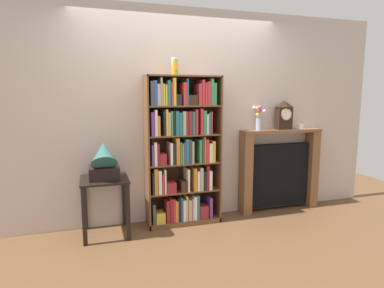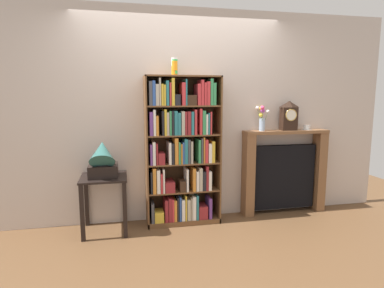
{
  "view_description": "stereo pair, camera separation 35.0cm",
  "coord_description": "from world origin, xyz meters",
  "px_view_note": "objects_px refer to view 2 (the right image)",
  "views": [
    {
      "loc": [
        -1.03,
        -3.58,
        1.56
      ],
      "look_at": [
        0.11,
        0.12,
        0.98
      ],
      "focal_mm": 30.36,
      "sensor_mm": 36.0,
      "label": 1
    },
    {
      "loc": [
        -0.7,
        -3.67,
        1.56
      ],
      "look_at": [
        0.11,
        0.12,
        0.98
      ],
      "focal_mm": 30.36,
      "sensor_mm": 36.0,
      "label": 2
    }
  ],
  "objects_px": {
    "cup_stack": "(174,67)",
    "gramophone": "(103,160)",
    "side_table_left": "(104,190)",
    "bookshelf": "(182,153)",
    "mantel_clock": "(289,116)",
    "flower_vase": "(262,118)",
    "fireplace_mantel": "(284,172)",
    "teacup_with_saucer": "(306,128)"
  },
  "relations": [
    {
      "from": "fireplace_mantel",
      "to": "mantel_clock",
      "type": "bearing_deg",
      "value": -37.1
    },
    {
      "from": "mantel_clock",
      "to": "flower_vase",
      "type": "relative_size",
      "value": 1.17
    },
    {
      "from": "side_table_left",
      "to": "flower_vase",
      "type": "relative_size",
      "value": 2.01
    },
    {
      "from": "bookshelf",
      "to": "fireplace_mantel",
      "type": "height_order",
      "value": "bookshelf"
    },
    {
      "from": "side_table_left",
      "to": "gramophone",
      "type": "relative_size",
      "value": 1.34
    },
    {
      "from": "side_table_left",
      "to": "gramophone",
      "type": "height_order",
      "value": "gramophone"
    },
    {
      "from": "mantel_clock",
      "to": "cup_stack",
      "type": "bearing_deg",
      "value": -178.1
    },
    {
      "from": "cup_stack",
      "to": "bookshelf",
      "type": "bearing_deg",
      "value": -9.68
    },
    {
      "from": "fireplace_mantel",
      "to": "mantel_clock",
      "type": "distance_m",
      "value": 0.76
    },
    {
      "from": "mantel_clock",
      "to": "teacup_with_saucer",
      "type": "height_order",
      "value": "mantel_clock"
    },
    {
      "from": "bookshelf",
      "to": "gramophone",
      "type": "distance_m",
      "value": 0.92
    },
    {
      "from": "fireplace_mantel",
      "to": "flower_vase",
      "type": "height_order",
      "value": "flower_vase"
    },
    {
      "from": "gramophone",
      "to": "flower_vase",
      "type": "bearing_deg",
      "value": 5.83
    },
    {
      "from": "side_table_left",
      "to": "flower_vase",
      "type": "distance_m",
      "value": 2.12
    },
    {
      "from": "bookshelf",
      "to": "mantel_clock",
      "type": "distance_m",
      "value": 1.49
    },
    {
      "from": "fireplace_mantel",
      "to": "mantel_clock",
      "type": "xyz_separation_m",
      "value": [
        0.03,
        -0.02,
        0.76
      ]
    },
    {
      "from": "bookshelf",
      "to": "flower_vase",
      "type": "xyz_separation_m",
      "value": [
        1.05,
        0.07,
        0.41
      ]
    },
    {
      "from": "cup_stack",
      "to": "gramophone",
      "type": "height_order",
      "value": "cup_stack"
    },
    {
      "from": "teacup_with_saucer",
      "to": "flower_vase",
      "type": "bearing_deg",
      "value": 179.73
    },
    {
      "from": "side_table_left",
      "to": "teacup_with_saucer",
      "type": "height_order",
      "value": "teacup_with_saucer"
    },
    {
      "from": "bookshelf",
      "to": "side_table_left",
      "type": "height_order",
      "value": "bookshelf"
    },
    {
      "from": "flower_vase",
      "to": "fireplace_mantel",
      "type": "bearing_deg",
      "value": 2.47
    },
    {
      "from": "teacup_with_saucer",
      "to": "fireplace_mantel",
      "type": "bearing_deg",
      "value": 176.5
    },
    {
      "from": "mantel_clock",
      "to": "flower_vase",
      "type": "distance_m",
      "value": 0.37
    },
    {
      "from": "gramophone",
      "to": "fireplace_mantel",
      "type": "distance_m",
      "value": 2.34
    },
    {
      "from": "gramophone",
      "to": "mantel_clock",
      "type": "relative_size",
      "value": 1.28
    },
    {
      "from": "cup_stack",
      "to": "flower_vase",
      "type": "xyz_separation_m",
      "value": [
        1.13,
        0.06,
        -0.61
      ]
    },
    {
      "from": "flower_vase",
      "to": "gramophone",
      "type": "bearing_deg",
      "value": -174.17
    },
    {
      "from": "fireplace_mantel",
      "to": "teacup_with_saucer",
      "type": "relative_size",
      "value": 8.56
    },
    {
      "from": "cup_stack",
      "to": "flower_vase",
      "type": "bearing_deg",
      "value": 2.8
    },
    {
      "from": "mantel_clock",
      "to": "flower_vase",
      "type": "height_order",
      "value": "mantel_clock"
    },
    {
      "from": "bookshelf",
      "to": "cup_stack",
      "type": "distance_m",
      "value": 1.02
    },
    {
      "from": "bookshelf",
      "to": "teacup_with_saucer",
      "type": "distance_m",
      "value": 1.71
    },
    {
      "from": "flower_vase",
      "to": "cup_stack",
      "type": "bearing_deg",
      "value": -177.2
    },
    {
      "from": "fireplace_mantel",
      "to": "cup_stack",
      "type": "bearing_deg",
      "value": -177.27
    },
    {
      "from": "cup_stack",
      "to": "gramophone",
      "type": "distance_m",
      "value": 1.34
    },
    {
      "from": "cup_stack",
      "to": "teacup_with_saucer",
      "type": "relative_size",
      "value": 1.52
    },
    {
      "from": "fireplace_mantel",
      "to": "bookshelf",
      "type": "bearing_deg",
      "value": -176.58
    },
    {
      "from": "fireplace_mantel",
      "to": "flower_vase",
      "type": "distance_m",
      "value": 0.81
    },
    {
      "from": "cup_stack",
      "to": "flower_vase",
      "type": "relative_size",
      "value": 0.62
    },
    {
      "from": "side_table_left",
      "to": "fireplace_mantel",
      "type": "distance_m",
      "value": 2.32
    },
    {
      "from": "bookshelf",
      "to": "teacup_with_saucer",
      "type": "xyz_separation_m",
      "value": [
        1.69,
        0.07,
        0.27
      ]
    }
  ]
}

